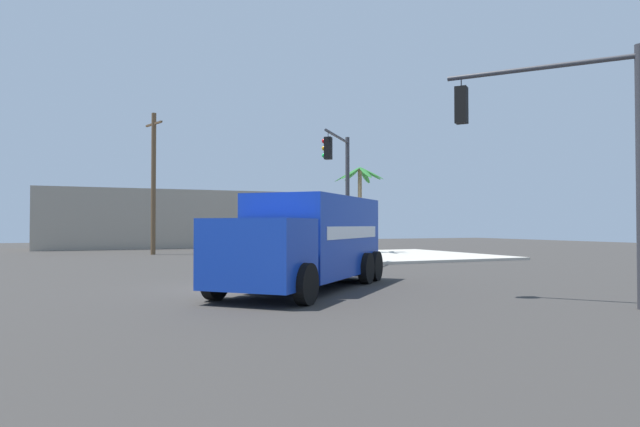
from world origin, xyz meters
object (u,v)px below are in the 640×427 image
object	(u,v)px
traffic_light_secondary	(572,139)
utility_pole	(154,181)
traffic_light_primary	(341,178)
delivery_truck	(308,240)
palm_tree_far	(360,192)

from	to	relation	value
traffic_light_secondary	utility_pole	world-z (taller)	utility_pole
traffic_light_primary	utility_pole	bearing A→B (deg)	116.76
delivery_truck	palm_tree_far	world-z (taller)	palm_tree_far
delivery_truck	utility_pole	distance (m)	21.62
traffic_light_secondary	utility_pole	bearing A→B (deg)	103.75
delivery_truck	utility_pole	world-z (taller)	utility_pole
traffic_light_secondary	palm_tree_far	world-z (taller)	traffic_light_secondary
traffic_light_secondary	palm_tree_far	bearing A→B (deg)	75.39
traffic_light_primary	utility_pole	size ratio (longest dim) A/B	0.66
palm_tree_far	traffic_light_secondary	bearing A→B (deg)	-104.61
traffic_light_primary	palm_tree_far	bearing A→B (deg)	57.16
traffic_light_primary	utility_pole	distance (m)	15.23
traffic_light_primary	palm_tree_far	size ratio (longest dim) A/B	1.09
traffic_light_secondary	utility_pole	size ratio (longest dim) A/B	0.66
palm_tree_far	traffic_light_primary	bearing A→B (deg)	-122.84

